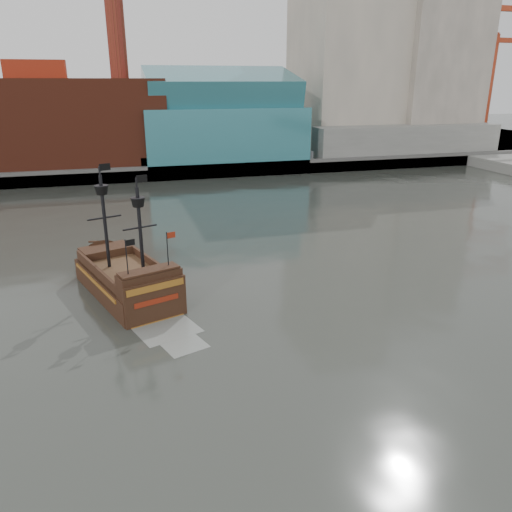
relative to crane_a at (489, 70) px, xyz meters
name	(u,v)px	position (x,y,z in m)	size (l,w,h in m)	color
ground	(306,358)	(-78.63, -82.00, -19.11)	(400.00, 400.00, 0.00)	#2A2D27
promenade_far	(160,152)	(-78.63, 10.00, -18.11)	(220.00, 60.00, 2.00)	slate
seawall	(177,173)	(-78.63, -19.50, -17.81)	(220.00, 1.00, 2.60)	#4C4C49
skyline	(182,39)	(-73.43, 2.56, 5.44)	(149.00, 45.00, 62.00)	brown
crane_a	(489,70)	(0.00, 0.00, 0.00)	(22.50, 4.00, 32.25)	slate
crane_b	(491,85)	(9.60, 10.00, -3.54)	(19.10, 4.00, 26.25)	slate
pirate_ship	(127,283)	(-89.10, -68.73, -18.08)	(9.17, 15.84, 11.37)	black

